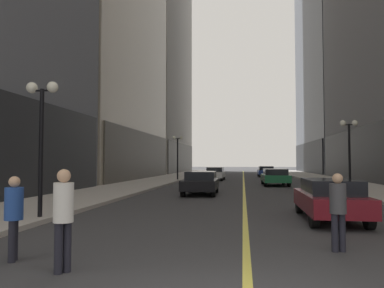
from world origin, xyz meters
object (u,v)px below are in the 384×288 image
at_px(car_black, 201,182).
at_px(street_lamp_left_far, 178,148).
at_px(car_maroon, 330,198).
at_px(car_white, 215,173).
at_px(pedestrian_in_blue_hoodie, 14,212).
at_px(pedestrian_with_orange_bag, 338,206).
at_px(car_green, 275,176).
at_px(car_blue, 266,171).
at_px(street_lamp_left_near, 42,118).
at_px(street_lamp_right_mid, 349,139).
at_px(pedestrian_in_white_shirt, 63,212).

relative_size(car_black, street_lamp_left_far, 1.00).
relative_size(car_maroon, car_white, 0.97).
bearing_deg(pedestrian_in_blue_hoodie, pedestrian_with_orange_bag, 14.31).
bearing_deg(car_green, car_maroon, -89.21).
bearing_deg(car_blue, street_lamp_left_near, -104.05).
bearing_deg(street_lamp_left_near, street_lamp_right_mid, 45.32).
xyz_separation_m(car_black, street_lamp_left_far, (-3.93, 14.82, 2.54)).
xyz_separation_m(car_maroon, pedestrian_in_white_shirt, (-5.79, -6.52, 0.31)).
bearing_deg(pedestrian_with_orange_bag, street_lamp_left_far, 106.42).
bearing_deg(street_lamp_left_near, car_black, 69.45).
height_order(car_white, pedestrian_in_blue_hoodie, pedestrian_in_blue_hoodie).
distance_m(car_white, street_lamp_left_far, 4.74).
distance_m(street_lamp_left_near, street_lamp_left_far, 25.31).
height_order(car_maroon, car_green, same).
relative_size(pedestrian_in_white_shirt, pedestrian_with_orange_bag, 1.07).
relative_size(car_black, car_white, 0.96).
distance_m(pedestrian_in_white_shirt, street_lamp_left_far, 30.66).
xyz_separation_m(car_white, pedestrian_in_white_shirt, (-0.26, -32.24, 0.31)).
relative_size(car_white, street_lamp_left_far, 1.05).
relative_size(car_blue, pedestrian_in_blue_hoodie, 2.70).
relative_size(car_white, pedestrian_in_white_shirt, 2.64).
xyz_separation_m(car_green, street_lamp_left_near, (-8.85, -19.27, 2.54)).
relative_size(car_maroon, street_lamp_left_far, 1.02).
xyz_separation_m(car_blue, pedestrian_in_white_shirt, (-5.85, -41.68, 0.31)).
height_order(street_lamp_left_near, street_lamp_left_far, same).
bearing_deg(car_black, street_lamp_left_far, 104.85).
xyz_separation_m(car_white, street_lamp_left_far, (-3.56, -1.84, 2.54)).
distance_m(car_blue, pedestrian_with_orange_bag, 39.50).
xyz_separation_m(pedestrian_in_blue_hoodie, pedestrian_with_orange_bag, (6.29, 1.60, 0.02)).
distance_m(car_black, pedestrian_with_orange_bag, 14.09).
distance_m(car_white, street_lamp_left_near, 27.50).
relative_size(car_green, street_lamp_right_mid, 1.06).
bearing_deg(pedestrian_in_white_shirt, pedestrian_in_blue_hoodie, 155.67).
height_order(pedestrian_with_orange_bag, street_lamp_left_near, street_lamp_left_near).
xyz_separation_m(car_white, car_blue, (5.59, 9.44, 0.00)).
distance_m(pedestrian_in_blue_hoodie, pedestrian_in_white_shirt, 1.41).
height_order(car_blue, pedestrian_with_orange_bag, pedestrian_with_orange_bag).
height_order(car_maroon, pedestrian_in_blue_hoodie, pedestrian_in_blue_hoodie).
relative_size(car_green, pedestrian_in_blue_hoodie, 2.93).
bearing_deg(car_blue, pedestrian_in_blue_hoodie, -99.85).
bearing_deg(car_green, car_black, -119.21).
height_order(car_white, pedestrian_with_orange_bag, pedestrian_with_orange_bag).
bearing_deg(car_black, street_lamp_right_mid, 15.48).
height_order(car_black, pedestrian_in_blue_hoodie, pedestrian_in_blue_hoodie).
bearing_deg(street_lamp_right_mid, car_black, -164.52).
bearing_deg(pedestrian_in_white_shirt, pedestrian_with_orange_bag, 23.57).
height_order(car_green, street_lamp_left_far, street_lamp_left_far).
bearing_deg(car_maroon, car_blue, 89.90).
bearing_deg(street_lamp_left_far, car_maroon, -69.15).
bearing_deg(street_lamp_right_mid, street_lamp_left_far, 135.99).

